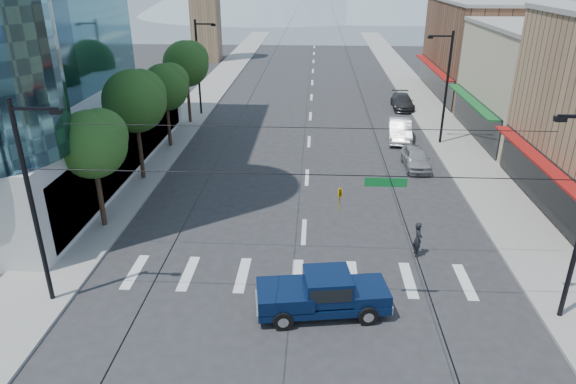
% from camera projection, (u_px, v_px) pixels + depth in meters
% --- Properties ---
extents(ground, '(160.00, 160.00, 0.00)m').
position_uv_depth(ground, '(300.00, 295.00, 22.81)').
color(ground, '#28282B').
rests_on(ground, ground).
extents(sidewalk_left, '(4.00, 120.00, 0.15)m').
position_uv_depth(sidewalk_left, '(209.00, 91.00, 59.96)').
color(sidewalk_left, gray).
rests_on(sidewalk_left, ground).
extents(sidewalk_right, '(4.00, 120.00, 0.15)m').
position_uv_depth(sidewalk_right, '(416.00, 94.00, 58.75)').
color(sidewalk_right, gray).
rests_on(sidewalk_right, ground).
extents(shop_mid, '(12.00, 14.00, 9.00)m').
position_uv_depth(shop_mid, '(555.00, 86.00, 41.94)').
color(shop_mid, tan).
rests_on(shop_mid, ground).
extents(shop_far, '(12.00, 18.00, 10.00)m').
position_uv_depth(shop_far, '(494.00, 51.00, 56.37)').
color(shop_far, brown).
rests_on(shop_far, ground).
extents(tree_near, '(3.65, 3.64, 6.71)m').
position_uv_depth(tree_near, '(95.00, 142.00, 26.94)').
color(tree_near, black).
rests_on(tree_near, ground).
extents(tree_midnear, '(4.09, 4.09, 7.52)m').
position_uv_depth(tree_midnear, '(137.00, 99.00, 33.10)').
color(tree_midnear, black).
rests_on(tree_midnear, ground).
extents(tree_midfar, '(3.65, 3.64, 6.71)m').
position_uv_depth(tree_midfar, '(167.00, 85.00, 39.74)').
color(tree_midfar, black).
rests_on(tree_midfar, ground).
extents(tree_far, '(4.09, 4.09, 7.52)m').
position_uv_depth(tree_far, '(187.00, 62.00, 45.90)').
color(tree_far, black).
rests_on(tree_far, ground).
extents(signal_rig, '(21.80, 0.20, 9.00)m').
position_uv_depth(signal_rig, '(306.00, 211.00, 20.02)').
color(signal_rig, black).
rests_on(signal_rig, ground).
extents(lamp_pole_nw, '(2.00, 0.25, 9.00)m').
position_uv_depth(lamp_pole_nw, '(199.00, 64.00, 48.79)').
color(lamp_pole_nw, black).
rests_on(lamp_pole_nw, ground).
extents(lamp_pole_ne, '(2.00, 0.25, 9.00)m').
position_uv_depth(lamp_pole_ne, '(445.00, 84.00, 40.41)').
color(lamp_pole_ne, black).
rests_on(lamp_pole_ne, ground).
extents(pickup_truck, '(5.78, 2.79, 1.88)m').
position_uv_depth(pickup_truck, '(322.00, 293.00, 21.31)').
color(pickup_truck, '#08183A').
rests_on(pickup_truck, ground).
extents(pedestrian, '(0.48, 0.70, 1.84)m').
position_uv_depth(pedestrian, '(418.00, 239.00, 25.66)').
color(pedestrian, black).
rests_on(pedestrian, ground).
extents(parked_car_near, '(1.75, 4.31, 1.47)m').
position_uv_depth(parked_car_near, '(416.00, 158.00, 37.08)').
color(parked_car_near, '#A5A5AA').
rests_on(parked_car_near, ground).
extents(parked_car_mid, '(2.29, 5.31, 1.70)m').
position_uv_depth(parked_car_mid, '(400.00, 130.00, 43.05)').
color(parked_car_mid, silver).
rests_on(parked_car_mid, ground).
extents(parked_car_far, '(2.16, 5.08, 1.46)m').
position_uv_depth(parked_car_far, '(402.00, 102.00, 52.72)').
color(parked_car_far, '#2D2D2F').
rests_on(parked_car_far, ground).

